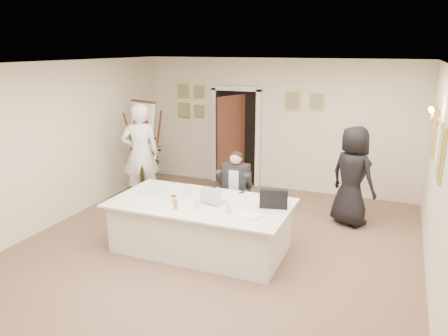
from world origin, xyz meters
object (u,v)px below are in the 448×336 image
at_px(standing_woman, 352,176).
at_px(potted_palm, 146,158).
at_px(laptop, 214,193).
at_px(steel_jug, 174,199).
at_px(conference_table, 201,225).
at_px(standing_man, 141,154).
at_px(seated_man, 235,190).
at_px(paper_stack, 249,215).
at_px(laptop_bag, 274,199).
at_px(oj_glass, 176,205).
at_px(flip_chart, 147,151).

xyz_separation_m(standing_woman, potted_palm, (-4.60, 0.73, -0.28)).
distance_m(potted_palm, laptop, 3.80).
bearing_deg(steel_jug, conference_table, 28.65).
height_order(standing_man, laptop, standing_man).
xyz_separation_m(seated_man, paper_stack, (0.69, -1.28, 0.11)).
xyz_separation_m(standing_man, paper_stack, (2.87, -1.78, -0.20)).
bearing_deg(seated_man, conference_table, -106.85).
distance_m(seated_man, laptop, 0.96).
bearing_deg(potted_palm, standing_man, -62.00).
bearing_deg(seated_man, steel_jug, -120.74).
distance_m(potted_palm, steel_jug, 3.62).
height_order(laptop, laptop_bag, laptop_bag).
distance_m(potted_palm, oj_glass, 3.90).
xyz_separation_m(paper_stack, steel_jug, (-1.21, 0.08, 0.04)).
height_order(paper_stack, steel_jug, steel_jug).
height_order(standing_woman, laptop_bag, standing_woman).
height_order(standing_man, steel_jug, standing_man).
xyz_separation_m(seated_man, potted_palm, (-2.78, 1.62, -0.09)).
bearing_deg(conference_table, laptop_bag, 8.86).
bearing_deg(laptop, paper_stack, -16.33).
bearing_deg(potted_palm, oj_glass, -51.71).
bearing_deg(seated_man, flip_chart, 148.62).
relative_size(potted_palm, paper_stack, 3.84).
distance_m(laptop_bag, steel_jug, 1.48).
relative_size(flip_chart, laptop, 5.28).
bearing_deg(laptop_bag, standing_woman, 49.33).
distance_m(conference_table, oj_glass, 0.65).
height_order(seated_man, potted_palm, seated_man).
bearing_deg(oj_glass, laptop_bag, 24.80).
distance_m(standing_man, potted_palm, 1.34).
bearing_deg(flip_chart, conference_table, -43.05).
relative_size(flip_chart, potted_palm, 1.63).
height_order(seated_man, paper_stack, seated_man).
relative_size(potted_palm, steel_jug, 10.75).
bearing_deg(standing_woman, standing_man, 37.21).
bearing_deg(standing_woman, conference_table, 75.19).
height_order(potted_palm, laptop, potted_palm).
bearing_deg(steel_jug, seated_man, 66.50).
height_order(laptop_bag, paper_stack, laptop_bag).
relative_size(laptop, oj_glass, 2.81).
bearing_deg(steel_jug, oj_glass, -56.09).
relative_size(seated_man, potted_palm, 1.15).
xyz_separation_m(potted_palm, laptop_bag, (3.69, -2.46, 0.32)).
distance_m(conference_table, potted_palm, 3.71).
distance_m(standing_woman, potted_palm, 4.67).
relative_size(flip_chart, steel_jug, 17.53).
xyz_separation_m(conference_table, laptop_bag, (1.08, 0.17, 0.52)).
distance_m(potted_palm, paper_stack, 4.53).
bearing_deg(conference_table, flip_chart, 136.95).
distance_m(laptop, laptop_bag, 0.91).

